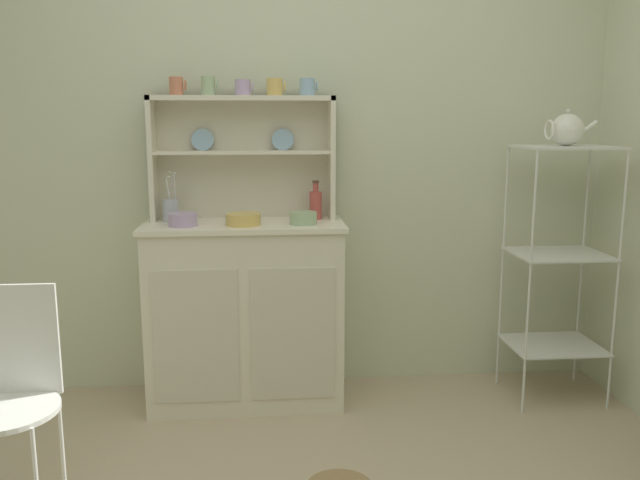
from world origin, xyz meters
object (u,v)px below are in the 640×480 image
at_px(porcelain_teapot, 567,130).
at_px(utensil_jar, 171,209).
at_px(wire_chair, 9,385).
at_px(cup_terracotta_0, 177,86).
at_px(bakers_rack, 559,248).
at_px(hutch_shelf_unit, 243,147).
at_px(bowl_mixing_large, 183,219).
at_px(hutch_cabinet, 246,311).
at_px(jam_bottle, 316,204).

bearing_deg(porcelain_teapot, utensil_jar, 174.98).
relative_size(wire_chair, cup_terracotta_0, 9.70).
bearing_deg(bakers_rack, utensil_jar, 174.98).
bearing_deg(hutch_shelf_unit, bowl_mixing_large, -140.24).
bearing_deg(porcelain_teapot, wire_chair, -159.29).
bearing_deg(hutch_cabinet, jam_bottle, 13.57).
bearing_deg(jam_bottle, wire_chair, -137.03).
relative_size(hutch_shelf_unit, bowl_mixing_large, 6.61).
bearing_deg(jam_bottle, hutch_shelf_unit, 168.11).
bearing_deg(wire_chair, bowl_mixing_large, 28.75).
distance_m(hutch_cabinet, jam_bottle, 0.64).
xyz_separation_m(hutch_shelf_unit, cup_terracotta_0, (-0.31, -0.04, 0.29)).
xyz_separation_m(hutch_cabinet, jam_bottle, (0.36, 0.09, 0.52)).
distance_m(utensil_jar, porcelain_teapot, 1.96).
xyz_separation_m(hutch_shelf_unit, utensil_jar, (-0.36, -0.08, -0.30)).
height_order(hutch_shelf_unit, cup_terracotta_0, cup_terracotta_0).
bearing_deg(utensil_jar, bowl_mixing_large, -63.63).
xyz_separation_m(bakers_rack, bowl_mixing_large, (-1.84, 0.02, 0.16)).
bearing_deg(bowl_mixing_large, cup_terracotta_0, 98.22).
relative_size(hutch_shelf_unit, utensil_jar, 3.69).
height_order(bakers_rack, porcelain_teapot, porcelain_teapot).
xyz_separation_m(hutch_cabinet, bakers_rack, (1.56, -0.09, 0.31)).
bearing_deg(cup_terracotta_0, porcelain_teapot, -6.50).
distance_m(hutch_cabinet, wire_chair, 1.25).
bearing_deg(wire_chair, hutch_cabinet, 18.96).
distance_m(wire_chair, utensil_jar, 1.22).
relative_size(hutch_cabinet, bowl_mixing_large, 7.11).
height_order(hutch_shelf_unit, bakers_rack, hutch_shelf_unit).
bearing_deg(hutch_shelf_unit, utensil_jar, -166.83).
distance_m(hutch_shelf_unit, jam_bottle, 0.46).
bearing_deg(bakers_rack, porcelain_teapot, 180.00).
relative_size(jam_bottle, utensil_jar, 0.79).
height_order(bowl_mixing_large, porcelain_teapot, porcelain_teapot).
height_order(hutch_cabinet, jam_bottle, jam_bottle).
height_order(cup_terracotta_0, porcelain_teapot, cup_terracotta_0).
bearing_deg(jam_bottle, porcelain_teapot, -8.39).
relative_size(cup_terracotta_0, porcelain_teapot, 0.36).
bearing_deg(wire_chair, jam_bottle, 10.62).
distance_m(hutch_shelf_unit, bowl_mixing_large, 0.49).
distance_m(hutch_shelf_unit, bakers_rack, 1.65).
bearing_deg(utensil_jar, bakers_rack, -5.02).
distance_m(cup_terracotta_0, porcelain_teapot, 1.89).
height_order(hutch_cabinet, cup_terracotta_0, cup_terracotta_0).
relative_size(hutch_shelf_unit, jam_bottle, 4.65).
distance_m(jam_bottle, porcelain_teapot, 1.26).
distance_m(bowl_mixing_large, utensil_jar, 0.17).
relative_size(bakers_rack, cup_terracotta_0, 14.61).
height_order(hutch_cabinet, bowl_mixing_large, bowl_mixing_large).
height_order(wire_chair, jam_bottle, jam_bottle).
bearing_deg(jam_bottle, bakers_rack, -8.38).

